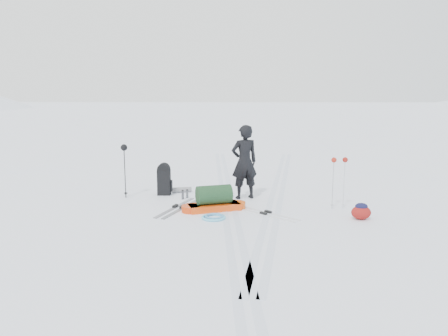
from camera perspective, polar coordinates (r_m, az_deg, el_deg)
The scene contains 13 objects.
ground at distance 10.82m, azimuth 0.64°, elevation -4.95°, with size 200.00×200.00×0.00m, color white.
ski_tracks at distance 11.67m, azimuth 3.76°, elevation -3.83°, with size 3.38×17.97×0.01m.
skier at distance 11.38m, azimuth 2.67°, elevation 0.79°, with size 0.71×0.46×1.94m, color black.
pulk_sled at distance 10.38m, azimuth -1.32°, elevation -4.28°, with size 1.63×0.94×0.60m.
expedition_rucksack at distance 11.99m, azimuth -7.54°, elevation -1.56°, with size 0.89×0.57×0.88m.
ski_poles_black at distance 11.75m, azimuth -12.91°, elevation 1.80°, with size 0.17×0.21×1.42m.
ski_poles_silver at distance 10.70m, azimuth 14.83°, elevation 0.28°, with size 0.40×0.16×1.25m.
touring_skis_grey at distance 10.66m, azimuth -5.92°, elevation -5.15°, with size 0.92×1.94×0.07m.
touring_skis_white at distance 10.14m, azimuth 5.48°, elevation -5.93°, with size 1.49×1.36×0.06m.
rope_coil at distance 9.77m, azimuth -1.32°, elevation -6.41°, with size 0.56×0.56×0.07m.
small_daypack at distance 10.12m, azimuth 17.47°, elevation -5.43°, with size 0.46×0.37×0.37m.
thermos_pair at distance 11.54m, azimuth -5.13°, elevation -3.44°, with size 0.17×0.24×0.25m.
stuff_sack at distance 10.98m, azimuth -2.16°, elevation -4.20°, with size 0.39×0.35×0.20m.
Camera 1 is at (0.23, -10.45, 2.80)m, focal length 35.00 mm.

